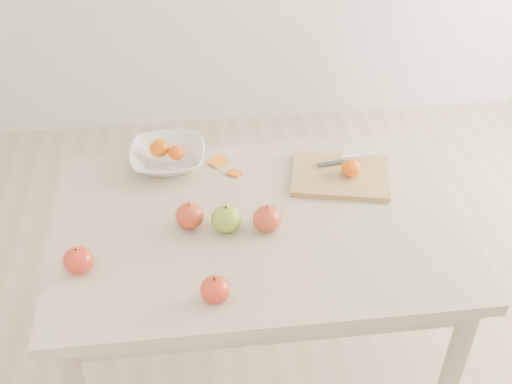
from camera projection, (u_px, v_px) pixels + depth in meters
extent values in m
plane|color=#C6B293|center=(258.00, 373.00, 2.36)|extent=(3.50, 3.50, 0.00)
cube|color=beige|center=(258.00, 226.00, 1.91)|extent=(1.20, 0.80, 0.04)
cylinder|color=#BCAA8E|center=(101.00, 252.00, 2.35)|extent=(0.06, 0.06, 0.71)
cylinder|color=#BCAA8E|center=(387.00, 229.00, 2.45)|extent=(0.06, 0.06, 0.71)
cylinder|color=#BCAA8E|center=(449.00, 380.00, 1.93)|extent=(0.06, 0.06, 0.71)
cube|color=tan|center=(340.00, 176.00, 2.05)|extent=(0.35, 0.28, 0.02)
ellipsoid|color=#E85908|center=(351.00, 168.00, 2.02)|extent=(0.06, 0.06, 0.05)
imported|color=white|center=(168.00, 157.00, 2.09)|extent=(0.25, 0.25, 0.06)
ellipsoid|color=#D05307|center=(159.00, 148.00, 2.08)|extent=(0.07, 0.07, 0.06)
ellipsoid|color=#C84207|center=(176.00, 153.00, 2.07)|extent=(0.05, 0.05, 0.05)
cube|color=orange|center=(218.00, 162.00, 2.12)|extent=(0.07, 0.07, 0.01)
cube|color=#DC5D0F|center=(234.00, 174.00, 2.07)|extent=(0.06, 0.05, 0.01)
cube|color=silver|center=(354.00, 157.00, 2.10)|extent=(0.08, 0.03, 0.01)
cube|color=#34363B|center=(331.00, 163.00, 2.07)|extent=(0.10, 0.03, 0.00)
ellipsoid|color=olive|center=(226.00, 219.00, 1.84)|extent=(0.09, 0.09, 0.08)
ellipsoid|color=#95080B|center=(215.00, 290.00, 1.63)|extent=(0.08, 0.08, 0.07)
ellipsoid|color=maroon|center=(190.00, 215.00, 1.85)|extent=(0.08, 0.08, 0.08)
ellipsoid|color=#A2070B|center=(78.00, 260.00, 1.71)|extent=(0.08, 0.08, 0.07)
ellipsoid|color=maroon|center=(267.00, 218.00, 1.84)|extent=(0.08, 0.08, 0.08)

